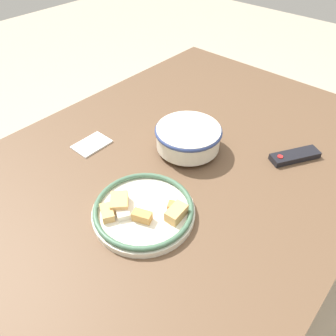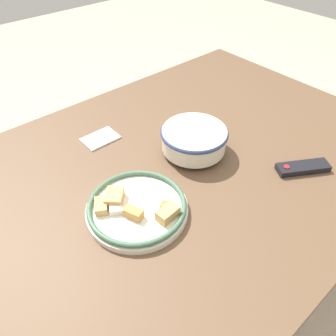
% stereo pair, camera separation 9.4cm
% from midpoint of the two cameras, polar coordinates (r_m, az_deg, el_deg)
% --- Properties ---
extents(ground_plane, '(8.00, 8.00, 0.00)m').
position_cam_midpoint_polar(ground_plane, '(1.60, 2.88, -19.60)').
color(ground_plane, '#B7A88E').
extents(dining_table, '(1.52, 1.04, 0.74)m').
position_cam_midpoint_polar(dining_table, '(1.06, 4.10, -2.25)').
color(dining_table, brown).
rests_on(dining_table, ground_plane).
extents(noodle_bowl, '(0.21, 0.21, 0.08)m').
position_cam_midpoint_polar(noodle_bowl, '(1.03, 7.14, 4.91)').
color(noodle_bowl, silver).
rests_on(noodle_bowl, dining_table).
extents(food_plate, '(0.27, 0.27, 0.05)m').
position_cam_midpoint_polar(food_plate, '(0.86, -2.40, -7.04)').
color(food_plate, silver).
rests_on(food_plate, dining_table).
extents(tv_remote, '(0.16, 0.12, 0.02)m').
position_cam_midpoint_polar(tv_remote, '(1.08, 24.76, -0.04)').
color(tv_remote, black).
rests_on(tv_remote, dining_table).
extents(folded_napkin, '(0.12, 0.08, 0.01)m').
position_cam_midpoint_polar(folded_napkin, '(1.12, -9.38, 5.01)').
color(folded_napkin, white).
rests_on(folded_napkin, dining_table).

